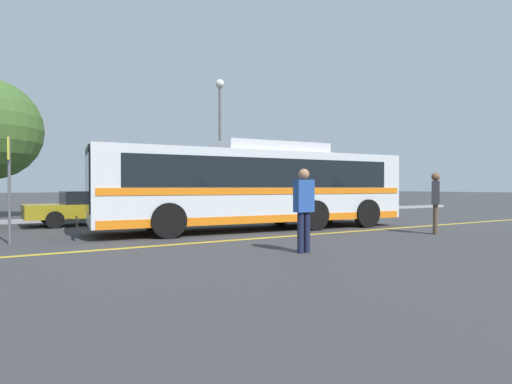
# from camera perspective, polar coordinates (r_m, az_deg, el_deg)

# --- Properties ---
(ground_plane) EXTENTS (220.00, 220.00, 0.00)m
(ground_plane) POSITION_cam_1_polar(r_m,az_deg,el_deg) (13.69, -3.00, -5.32)
(ground_plane) COLOR #38383A
(lane_strip_0) EXTENTS (30.58, 0.20, 0.01)m
(lane_strip_0) POSITION_cam_1_polar(r_m,az_deg,el_deg) (11.85, 5.33, -6.24)
(lane_strip_0) COLOR gold
(lane_strip_0) RESTS_ON ground_plane
(curb_strip) EXTENTS (38.58, 0.36, 0.15)m
(curb_strip) POSITION_cam_1_polar(r_m,az_deg,el_deg) (19.64, -9.59, -3.28)
(curb_strip) COLOR #99999E
(curb_strip) RESTS_ON ground_plane
(transit_bus) EXTENTS (11.03, 3.28, 2.94)m
(transit_bus) POSITION_cam_1_polar(r_m,az_deg,el_deg) (13.63, 0.06, 0.97)
(transit_bus) COLOR silver
(transit_bus) RESTS_ON ground_plane
(parked_car_1) EXTENTS (4.94, 2.21, 1.28)m
(parked_car_1) POSITION_cam_1_polar(r_m,az_deg,el_deg) (16.66, -22.18, -2.01)
(parked_car_1) COLOR olive
(parked_car_1) RESTS_ON ground_plane
(pedestrian_0) EXTENTS (0.42, 0.24, 1.83)m
(pedestrian_0) POSITION_cam_1_polar(r_m,az_deg,el_deg) (8.76, 6.84, -1.78)
(pedestrian_0) COLOR #191E38
(pedestrian_0) RESTS_ON ground_plane
(pedestrian_1) EXTENTS (0.47, 0.43, 1.87)m
(pedestrian_1) POSITION_cam_1_polar(r_m,az_deg,el_deg) (13.31, 24.26, -0.88)
(pedestrian_1) COLOR brown
(pedestrian_1) RESTS_ON ground_plane
(bus_stop_sign) EXTENTS (0.07, 0.40, 2.73)m
(bus_stop_sign) POSITION_cam_1_polar(r_m,az_deg,el_deg) (11.83, -31.79, 1.93)
(bus_stop_sign) COLOR #59595E
(bus_stop_sign) RESTS_ON ground_plane
(street_lamp) EXTENTS (0.46, 0.46, 7.04)m
(street_lamp) POSITION_cam_1_polar(r_m,az_deg,el_deg) (21.13, -5.18, 9.85)
(street_lamp) COLOR #59595E
(street_lamp) RESTS_ON ground_plane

